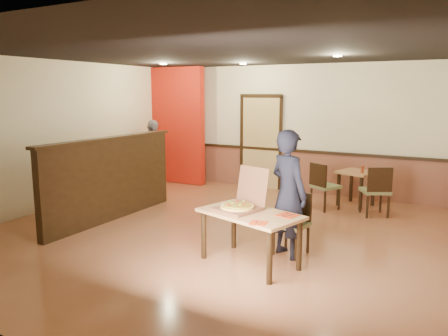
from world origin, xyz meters
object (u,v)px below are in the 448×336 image
object	(u,v)px
side_chair_right	(376,189)
passerby	(153,154)
side_chair_left	(323,184)
pizza_box	(240,205)
condiment	(362,169)
side_table	(356,180)
diner	(288,194)
main_table	(250,220)
diner_chair	(293,220)

from	to	relation	value
side_chair_right	passerby	bearing A→B (deg)	-30.13
side_chair_left	side_chair_right	bearing A→B (deg)	-150.26
pizza_box	condiment	distance (m)	3.59
passerby	condiment	bearing A→B (deg)	-93.62
side_chair_left	side_table	size ratio (longest dim) A/B	1.12
side_chair_left	diner	world-z (taller)	diner
side_chair_right	diner	world-z (taller)	diner
side_chair_right	pizza_box	world-z (taller)	pizza_box
main_table	side_chair_right	size ratio (longest dim) A/B	1.58
side_chair_left	passerby	size ratio (longest dim) A/B	0.57
pizza_box	side_table	bearing A→B (deg)	94.97
side_table	pizza_box	xyz separation A→B (m)	(-0.71, -3.63, 0.24)
side_chair_left	condiment	world-z (taller)	side_chair_left
side_chair_left	passerby	world-z (taller)	passerby
side_chair_left	condiment	xyz separation A→B (m)	(0.61, 0.46, 0.27)
diner	side_table	bearing A→B (deg)	-64.92
side_table	pizza_box	bearing A→B (deg)	-101.06
side_chair_left	pizza_box	bearing A→B (deg)	115.53
condiment	side_chair_left	bearing A→B (deg)	-142.99
side_chair_right	pizza_box	xyz separation A→B (m)	(-1.19, -3.03, 0.26)
main_table	passerby	xyz separation A→B (m)	(-3.99, 3.14, 0.20)
side_chair_right	condiment	xyz separation A→B (m)	(-0.35, 0.46, 0.26)
side_chair_left	pizza_box	size ratio (longest dim) A/B	1.26
passerby	condiment	world-z (taller)	passerby
main_table	diner_chair	distance (m)	0.76
main_table	diner	bearing A→B (deg)	75.86
side_chair_left	side_chair_right	world-z (taller)	side_chair_right
side_table	pizza_box	world-z (taller)	pizza_box
diner	pizza_box	distance (m)	0.68
diner	pizza_box	bearing A→B (deg)	73.43
passerby	condiment	size ratio (longest dim) A/B	11.08
pizza_box	main_table	bearing A→B (deg)	-1.98
pizza_box	condiment	world-z (taller)	pizza_box
main_table	side_chair_right	bearing A→B (deg)	88.16
side_chair_left	condiment	distance (m)	0.81
diner_chair	passerby	world-z (taller)	passerby
diner_chair	diner	xyz separation A→B (m)	(-0.03, -0.14, 0.40)
main_table	diner	world-z (taller)	diner
main_table	pizza_box	distance (m)	0.25
diner	condiment	bearing A→B (deg)	-67.58
main_table	passerby	distance (m)	5.08
diner_chair	pizza_box	distance (m)	0.85
side_chair_left	main_table	bearing A→B (deg)	118.79
diner	condiment	xyz separation A→B (m)	(0.36, 3.02, -0.11)
diner_chair	pizza_box	world-z (taller)	pizza_box
side_chair_right	condiment	size ratio (longest dim) A/B	6.42
side_chair_left	side_table	xyz separation A→B (m)	(0.48, 0.61, 0.03)
side_chair_left	passerby	bearing A→B (deg)	29.08
main_table	diner_chair	size ratio (longest dim) A/B	1.72
side_chair_right	pizza_box	size ratio (longest dim) A/B	1.29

